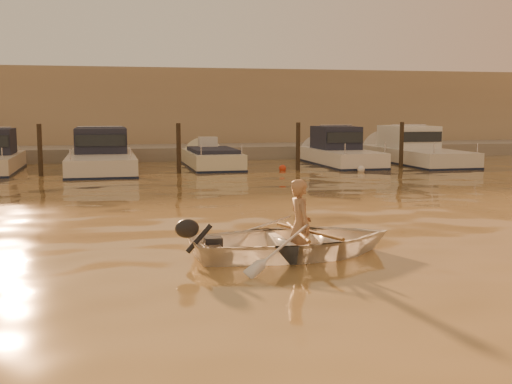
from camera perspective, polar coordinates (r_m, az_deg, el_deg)
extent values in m
plane|color=olive|center=(12.58, 1.15, -4.41)|extent=(160.00, 160.00, 0.00)
imported|color=silver|center=(11.38, 3.47, -4.35)|extent=(3.82, 2.83, 0.76)
imported|color=#9A6F4D|center=(11.37, 3.96, -3.01)|extent=(0.43, 0.62, 1.65)
cylinder|color=brown|center=(11.44, 4.66, -3.49)|extent=(0.61, 2.04, 0.13)
cylinder|color=brown|center=(11.37, 3.72, -3.55)|extent=(0.30, 2.09, 0.13)
cylinder|color=#2D2319|center=(25.89, -18.64, 3.32)|extent=(0.18, 0.18, 2.20)
cylinder|color=#2D2319|center=(25.94, -6.89, 3.67)|extent=(0.18, 0.18, 2.20)
cylinder|color=#2D2319|center=(26.95, 3.76, 3.84)|extent=(0.18, 0.18, 2.20)
cylinder|color=#2D2319|center=(28.68, 12.79, 3.89)|extent=(0.18, 0.18, 2.20)
sphere|color=orange|center=(25.94, -21.63, 1.42)|extent=(0.30, 0.30, 0.30)
sphere|color=silver|center=(24.49, -11.22, 1.48)|extent=(0.30, 0.30, 0.30)
sphere|color=red|center=(26.80, 2.38, 2.12)|extent=(0.30, 0.30, 0.30)
sphere|color=silver|center=(26.70, 9.32, 2.00)|extent=(0.30, 0.30, 0.30)
cube|color=gray|center=(33.65, -8.00, 3.22)|extent=(52.00, 4.00, 1.00)
cube|color=#9E8466|center=(39.05, -8.81, 7.09)|extent=(46.00, 7.00, 4.80)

